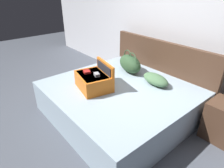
# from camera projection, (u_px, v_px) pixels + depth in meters

# --- Properties ---
(ground_plane) EXTENTS (12.00, 12.00, 0.00)m
(ground_plane) POSITION_uv_depth(u_px,v_px,m) (99.00, 124.00, 2.89)
(ground_plane) COLOR #4C515B
(back_wall) EXTENTS (8.00, 0.10, 2.60)m
(back_wall) POSITION_uv_depth(u_px,v_px,m) (176.00, 21.00, 3.23)
(back_wall) COLOR silver
(back_wall) RESTS_ON ground
(bed) EXTENTS (2.02, 1.87, 0.49)m
(bed) POSITION_uv_depth(u_px,v_px,m) (119.00, 101.00, 3.00)
(bed) COLOR #99ADBC
(bed) RESTS_ON ground
(headboard) EXTENTS (2.06, 0.08, 1.01)m
(headboard) POSITION_uv_depth(u_px,v_px,m) (160.00, 69.00, 3.44)
(headboard) COLOR #4C3323
(headboard) RESTS_ON ground
(hard_case_large) EXTENTS (0.60, 0.52, 0.38)m
(hard_case_large) POSITION_uv_depth(u_px,v_px,m) (94.00, 80.00, 2.81)
(hard_case_large) COLOR #D16619
(hard_case_large) RESTS_ON bed
(duffel_bag) EXTENTS (0.60, 0.42, 0.37)m
(duffel_bag) POSITION_uv_depth(u_px,v_px,m) (130.00, 64.00, 3.34)
(duffel_bag) COLOR #2D4C2D
(duffel_bag) RESTS_ON bed
(pillow_near_headboard) EXTENTS (0.51, 0.32, 0.15)m
(pillow_near_headboard) POSITION_uv_depth(u_px,v_px,m) (156.00, 79.00, 2.95)
(pillow_near_headboard) COLOR #4C724C
(pillow_near_headboard) RESTS_ON bed
(nightstand) EXTENTS (0.44, 0.40, 0.53)m
(nightstand) POSITION_uv_depth(u_px,v_px,m) (224.00, 122.00, 2.51)
(nightstand) COLOR #4C3323
(nightstand) RESTS_ON ground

